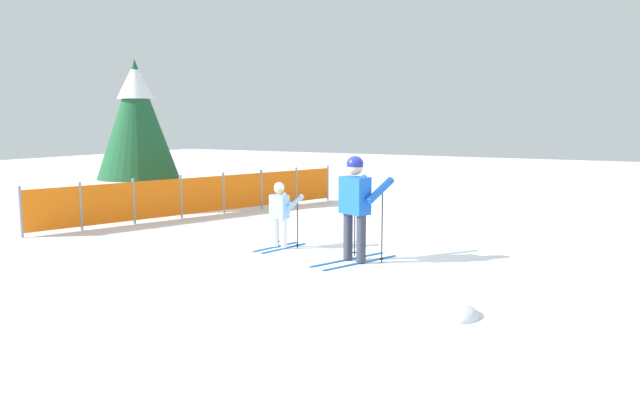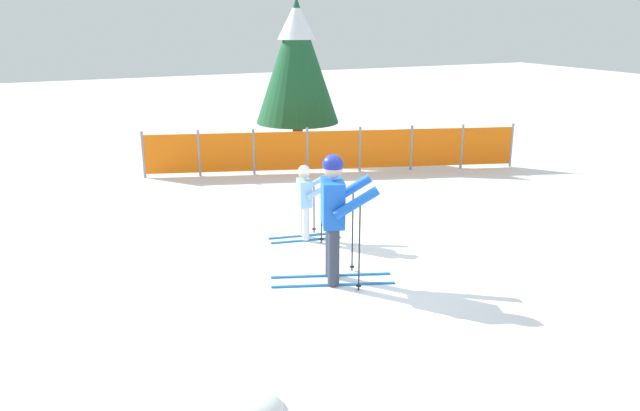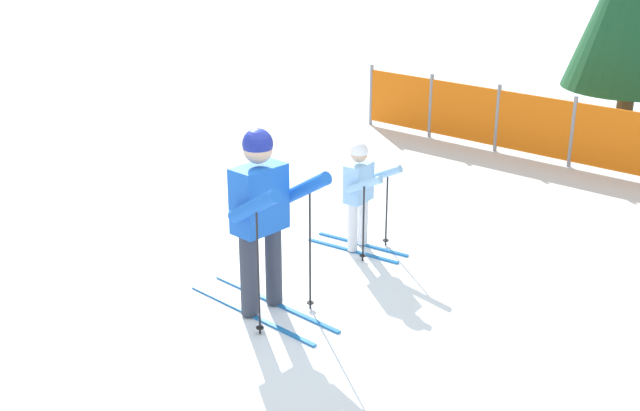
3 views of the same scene
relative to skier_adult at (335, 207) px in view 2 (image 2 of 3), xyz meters
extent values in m
plane|color=white|center=(0.16, -0.08, -1.06)|extent=(60.00, 60.00, 0.00)
cube|color=#1966B2|center=(0.03, 0.16, -1.05)|extent=(1.59, 0.61, 0.02)
cube|color=#1966B2|center=(-0.08, -0.14, -1.05)|extent=(1.59, 0.61, 0.02)
cylinder|color=#333847|center=(0.03, 0.16, -0.65)|extent=(0.16, 0.16, 0.79)
cylinder|color=#333847|center=(-0.08, -0.14, -0.65)|extent=(0.16, 0.16, 0.79)
cube|color=blue|center=(-0.03, 0.01, 0.06)|extent=(0.43, 0.56, 0.62)
cylinder|color=blue|center=(0.33, 0.21, 0.14)|extent=(0.61, 0.32, 0.43)
cylinder|color=blue|center=(0.12, -0.37, 0.14)|extent=(0.61, 0.32, 0.43)
sphere|color=#D8AD8C|center=(-0.03, 0.01, 0.52)|extent=(0.26, 0.26, 0.26)
sphere|color=navy|center=(-0.03, 0.01, 0.57)|extent=(0.28, 0.28, 0.28)
cylinder|color=black|center=(0.38, 0.21, -0.45)|extent=(0.02, 0.02, 1.23)
cylinder|color=black|center=(0.38, 0.21, -1.00)|extent=(0.07, 0.07, 0.01)
cylinder|color=black|center=(0.16, -0.40, -0.45)|extent=(0.02, 0.02, 1.23)
cylinder|color=black|center=(0.16, -0.40, -1.00)|extent=(0.07, 0.07, 0.01)
cube|color=#1966B2|center=(0.32, 1.82, -1.05)|extent=(1.14, 0.26, 0.02)
cube|color=#1966B2|center=(0.28, 1.60, -1.05)|extent=(1.14, 0.26, 0.02)
cylinder|color=silver|center=(0.32, 1.82, -0.77)|extent=(0.11, 0.11, 0.55)
cylinder|color=silver|center=(0.28, 1.60, -0.77)|extent=(0.11, 0.11, 0.55)
cube|color=#8CBFF2|center=(0.30, 1.71, -0.28)|extent=(0.25, 0.37, 0.42)
cylinder|color=#8CBFF2|center=(0.53, 1.88, -0.21)|extent=(0.44, 0.16, 0.27)
cylinder|color=#8CBFF2|center=(0.45, 1.46, -0.21)|extent=(0.44, 0.16, 0.27)
sphere|color=#D8AD8C|center=(0.30, 1.71, 0.04)|extent=(0.18, 0.18, 0.18)
sphere|color=white|center=(0.30, 1.71, 0.07)|extent=(0.19, 0.19, 0.19)
cylinder|color=black|center=(0.56, 1.91, -0.64)|extent=(0.02, 0.02, 0.85)
cylinder|color=black|center=(0.56, 1.91, -1.00)|extent=(0.07, 0.07, 0.01)
cylinder|color=black|center=(0.46, 1.42, -0.64)|extent=(0.02, 0.02, 0.85)
cylinder|color=black|center=(0.46, 1.42, -1.00)|extent=(0.07, 0.07, 0.01)
cylinder|color=gray|center=(-1.38, 6.81, -0.54)|extent=(0.06, 0.06, 1.04)
cylinder|color=gray|center=(-0.22, 6.44, -0.54)|extent=(0.06, 0.06, 1.04)
cylinder|color=gray|center=(0.94, 6.07, -0.54)|extent=(0.06, 0.06, 1.04)
cylinder|color=gray|center=(2.09, 5.70, -0.54)|extent=(0.06, 0.06, 1.04)
cylinder|color=gray|center=(3.25, 5.33, -0.54)|extent=(0.06, 0.06, 1.04)
cylinder|color=gray|center=(4.41, 4.96, -0.54)|extent=(0.06, 0.06, 1.04)
cylinder|color=gray|center=(5.56, 4.59, -0.54)|extent=(0.06, 0.06, 1.04)
cylinder|color=gray|center=(6.72, 4.22, -0.54)|extent=(0.06, 0.06, 1.04)
cube|color=orange|center=(-0.80, 6.63, -0.54)|extent=(1.17, 0.40, 0.88)
cube|color=orange|center=(0.36, 6.26, -0.54)|extent=(1.17, 0.40, 0.88)
cube|color=orange|center=(1.51, 5.88, -0.54)|extent=(1.17, 0.40, 0.88)
cube|color=orange|center=(2.67, 5.51, -0.54)|extent=(1.17, 0.40, 0.88)
cube|color=orange|center=(3.83, 5.14, -0.54)|extent=(1.17, 0.40, 0.88)
cube|color=orange|center=(4.98, 4.77, -0.54)|extent=(1.17, 0.40, 0.88)
cube|color=orange|center=(6.14, 4.40, -0.54)|extent=(1.17, 0.40, 0.88)
cylinder|color=#4C3823|center=(2.69, 7.67, -0.65)|extent=(0.26, 0.26, 0.83)
cone|color=#1C532F|center=(2.69, 7.67, 1.31)|extent=(2.10, 2.10, 3.08)
cone|color=white|center=(2.69, 7.67, 2.29)|extent=(0.95, 0.95, 0.92)
camera|label=1|loc=(-9.20, -4.50, 1.29)|focal=35.00mm
camera|label=2|loc=(-3.47, -7.05, 2.45)|focal=35.00mm
camera|label=3|loc=(3.12, -5.99, 2.55)|focal=45.00mm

